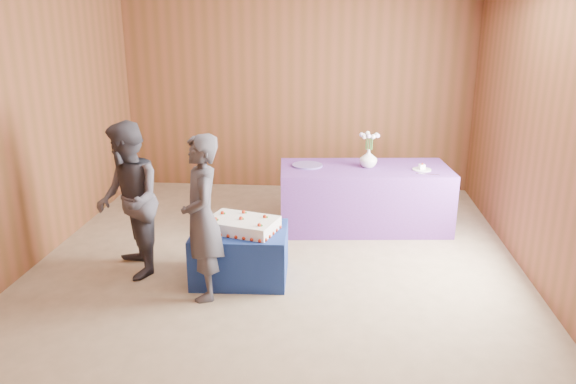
# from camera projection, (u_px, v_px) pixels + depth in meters

# --- Properties ---
(ground) EXTENTS (6.00, 6.00, 0.00)m
(ground) POSITION_uv_depth(u_px,v_px,m) (275.00, 272.00, 5.65)
(ground) COLOR gray
(ground) RESTS_ON ground
(room_shell) EXTENTS (5.04, 6.04, 2.72)m
(room_shell) POSITION_uv_depth(u_px,v_px,m) (274.00, 92.00, 5.11)
(room_shell) COLOR brown
(room_shell) RESTS_ON ground
(cake_table) EXTENTS (0.93, 0.74, 0.50)m
(cake_table) POSITION_uv_depth(u_px,v_px,m) (240.00, 254.00, 5.46)
(cake_table) COLOR navy
(cake_table) RESTS_ON ground
(serving_table) EXTENTS (2.07, 1.08, 0.75)m
(serving_table) POSITION_uv_depth(u_px,v_px,m) (364.00, 197.00, 6.77)
(serving_table) COLOR #643695
(serving_table) RESTS_ON ground
(sheet_cake) EXTENTS (0.77, 0.63, 0.16)m
(sheet_cake) POSITION_uv_depth(u_px,v_px,m) (242.00, 225.00, 5.37)
(sheet_cake) COLOR silver
(sheet_cake) RESTS_ON cake_table
(vase) EXTENTS (0.28, 0.28, 0.22)m
(vase) POSITION_uv_depth(u_px,v_px,m) (368.00, 158.00, 6.63)
(vase) COLOR silver
(vase) RESTS_ON serving_table
(flower_spray) EXTENTS (0.24, 0.24, 0.19)m
(flower_spray) POSITION_uv_depth(u_px,v_px,m) (369.00, 136.00, 6.55)
(flower_spray) COLOR #316629
(flower_spray) RESTS_ON vase
(platter) EXTENTS (0.41, 0.41, 0.02)m
(platter) POSITION_uv_depth(u_px,v_px,m) (307.00, 165.00, 6.70)
(platter) COLOR #6853A7
(platter) RESTS_ON serving_table
(plate) EXTENTS (0.24, 0.24, 0.01)m
(plate) POSITION_uv_depth(u_px,v_px,m) (422.00, 170.00, 6.53)
(plate) COLOR silver
(plate) RESTS_ON serving_table
(cake_slice) EXTENTS (0.08, 0.07, 0.08)m
(cake_slice) POSITION_uv_depth(u_px,v_px,m) (422.00, 167.00, 6.52)
(cake_slice) COLOR silver
(cake_slice) RESTS_ON plate
(knife) EXTENTS (0.26, 0.06, 0.00)m
(knife) POSITION_uv_depth(u_px,v_px,m) (428.00, 174.00, 6.35)
(knife) COLOR silver
(knife) RESTS_ON serving_table
(guest_left) EXTENTS (0.52, 0.64, 1.51)m
(guest_left) POSITION_uv_depth(u_px,v_px,m) (202.00, 218.00, 4.97)
(guest_left) COLOR #393842
(guest_left) RESTS_ON ground
(guest_right) EXTENTS (0.87, 0.93, 1.53)m
(guest_right) POSITION_uv_depth(u_px,v_px,m) (129.00, 201.00, 5.41)
(guest_right) COLOR #383641
(guest_right) RESTS_ON ground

